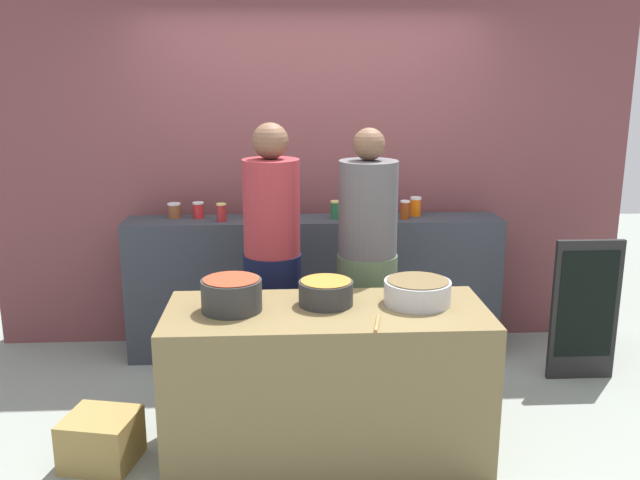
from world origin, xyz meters
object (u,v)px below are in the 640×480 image
at_px(preserve_jar_5, 336,210).
at_px(preserve_jar_8, 416,206).
at_px(wooden_spoon, 377,323).
at_px(cook_with_tongs, 273,278).
at_px(bread_crate, 101,440).
at_px(preserve_jar_1, 198,210).
at_px(chalkboard_sign, 585,310).
at_px(preserve_jar_0, 174,211).
at_px(preserve_jar_4, 278,208).
at_px(cooking_pot_left, 232,295).
at_px(preserve_jar_2, 221,212).
at_px(preserve_jar_3, 249,208).
at_px(preserve_jar_7, 405,210).
at_px(cooking_pot_center, 325,293).
at_px(cooking_pot_right, 417,292).
at_px(cook_in_cap, 367,281).
at_px(preserve_jar_6, 364,212).

distance_m(preserve_jar_5, preserve_jar_8, 0.59).
height_order(preserve_jar_8, wooden_spoon, preserve_jar_8).
height_order(cook_with_tongs, bread_crate, cook_with_tongs).
height_order(preserve_jar_1, chalkboard_sign, preserve_jar_1).
bearing_deg(preserve_jar_0, preserve_jar_4, -0.23).
height_order(preserve_jar_0, wooden_spoon, preserve_jar_0).
xyz_separation_m(preserve_jar_0, cooking_pot_left, (0.51, -1.46, -0.16)).
bearing_deg(preserve_jar_2, preserve_jar_0, 159.64).
xyz_separation_m(preserve_jar_5, cooking_pot_left, (-0.65, -1.38, -0.17)).
bearing_deg(wooden_spoon, preserve_jar_3, 112.27).
height_order(preserve_jar_0, preserve_jar_7, preserve_jar_7).
distance_m(preserve_jar_2, preserve_jar_3, 0.22).
relative_size(bread_crate, chalkboard_sign, 0.37).
xyz_separation_m(cooking_pot_center, chalkboard_sign, (1.80, 0.78, -0.41)).
bearing_deg(cook_with_tongs, bread_crate, -141.62).
relative_size(wooden_spoon, cook_with_tongs, 0.13).
distance_m(preserve_jar_7, cook_with_tongs, 1.19).
bearing_deg(preserve_jar_4, preserve_jar_0, 179.77).
xyz_separation_m(cooking_pot_right, bread_crate, (-1.70, -0.11, -0.76)).
xyz_separation_m(wooden_spoon, cook_in_cap, (0.06, 0.91, -0.06)).
distance_m(preserve_jar_2, preserve_jar_8, 1.40).
height_order(preserve_jar_2, cooking_pot_right, preserve_jar_2).
xyz_separation_m(preserve_jar_6, preserve_jar_7, (0.29, -0.01, 0.02)).
bearing_deg(preserve_jar_1, preserve_jar_2, -34.47).
xyz_separation_m(preserve_jar_7, cook_with_tongs, (-0.94, -0.67, -0.29)).
height_order(preserve_jar_2, cook_with_tongs, cook_with_tongs).
distance_m(preserve_jar_2, cook_in_cap, 1.20).
bearing_deg(cook_with_tongs, chalkboard_sign, 4.61).
height_order(preserve_jar_4, preserve_jar_6, preserve_jar_4).
distance_m(preserve_jar_4, cooking_pot_left, 1.49).
xyz_separation_m(preserve_jar_3, preserve_jar_4, (0.21, 0.01, 0.00)).
distance_m(cooking_pot_center, chalkboard_sign, 2.00).
height_order(preserve_jar_0, cook_in_cap, cook_in_cap).
distance_m(preserve_jar_4, chalkboard_sign, 2.23).
height_order(preserve_jar_0, preserve_jar_1, preserve_jar_1).
relative_size(preserve_jar_3, preserve_jar_7, 1.01).
xyz_separation_m(cooking_pot_center, cook_in_cap, (0.30, 0.59, -0.12)).
xyz_separation_m(preserve_jar_1, chalkboard_sign, (2.63, -0.61, -0.59)).
bearing_deg(preserve_jar_7, cook_with_tongs, -144.49).
distance_m(preserve_jar_0, preserve_jar_3, 0.54).
height_order(cook_in_cap, bread_crate, cook_in_cap).
height_order(cooking_pot_right, cook_in_cap, cook_in_cap).
distance_m(preserve_jar_7, preserve_jar_8, 0.14).
relative_size(preserve_jar_3, cooking_pot_center, 0.46).
distance_m(cook_with_tongs, cook_in_cap, 0.59).
relative_size(cook_in_cap, chalkboard_sign, 1.77).
bearing_deg(preserve_jar_1, preserve_jar_4, 0.62).
bearing_deg(chalkboard_sign, preserve_jar_0, 167.56).
relative_size(preserve_jar_0, cooking_pot_center, 0.37).
relative_size(preserve_jar_3, preserve_jar_6, 1.33).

